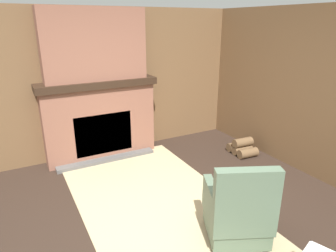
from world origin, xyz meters
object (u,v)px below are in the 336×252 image
object	(u,v)px
armchair	(238,212)
firewood_stack	(242,148)
storage_case	(137,71)
oil_lamp_vase	(80,75)

from	to	relation	value
armchair	firewood_stack	distance (m)	2.31
armchair	storage_case	xyz separation A→B (m)	(-2.79, 0.09, 1.05)
armchair	oil_lamp_vase	distance (m)	3.11
armchair	storage_case	bearing A→B (deg)	22.86
firewood_stack	oil_lamp_vase	size ratio (longest dim) A/B	1.72
armchair	firewood_stack	xyz separation A→B (m)	(-1.67, 1.57, -0.24)
armchair	oil_lamp_vase	xyz separation A→B (m)	(-2.79, -0.87, 1.07)
firewood_stack	armchair	bearing A→B (deg)	-43.13
firewood_stack	oil_lamp_vase	world-z (taller)	oil_lamp_vase
oil_lamp_vase	storage_case	distance (m)	0.96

